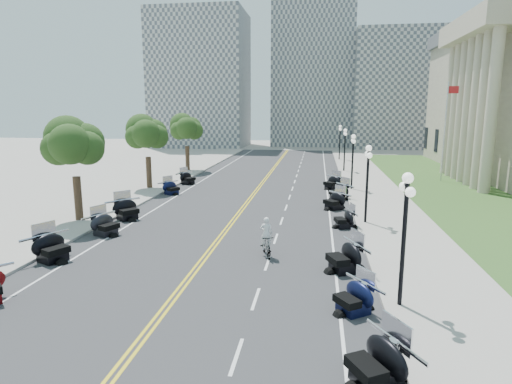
{
  "coord_description": "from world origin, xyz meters",
  "views": [
    {
      "loc": [
        5.43,
        -23.41,
        7.25
      ],
      "look_at": [
        1.54,
        3.6,
        2.0
      ],
      "focal_mm": 30.0,
      "sensor_mm": 36.0,
      "label": 1
    }
  ],
  "objects_px": {
    "bicycle": "(266,245)",
    "cyclist_rider": "(266,218)",
    "flagpole": "(445,133)",
    "motorcycle_n_3": "(354,296)"
  },
  "relations": [
    {
      "from": "motorcycle_n_3",
      "to": "cyclist_rider",
      "type": "relative_size",
      "value": 1.09
    },
    {
      "from": "cyclist_rider",
      "to": "bicycle",
      "type": "bearing_deg",
      "value": -0.0
    },
    {
      "from": "motorcycle_n_3",
      "to": "bicycle",
      "type": "distance_m",
      "value": 6.8
    },
    {
      "from": "flagpole",
      "to": "cyclist_rider",
      "type": "bearing_deg",
      "value": -120.93
    },
    {
      "from": "flagpole",
      "to": "motorcycle_n_3",
      "type": "distance_m",
      "value": 32.86
    },
    {
      "from": "bicycle",
      "to": "motorcycle_n_3",
      "type": "bearing_deg",
      "value": -74.13
    },
    {
      "from": "flagpole",
      "to": "bicycle",
      "type": "bearing_deg",
      "value": -120.93
    },
    {
      "from": "bicycle",
      "to": "cyclist_rider",
      "type": "xyz_separation_m",
      "value": [
        0.0,
        0.0,
        1.42
      ]
    },
    {
      "from": "flagpole",
      "to": "motorcycle_n_3",
      "type": "bearing_deg",
      "value": -109.99
    },
    {
      "from": "bicycle",
      "to": "flagpole",
      "type": "bearing_deg",
      "value": 40.37
    }
  ]
}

